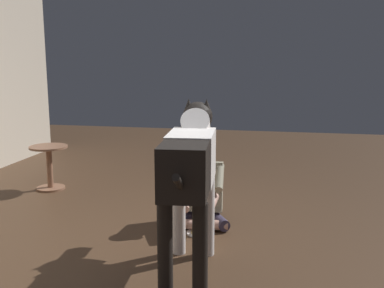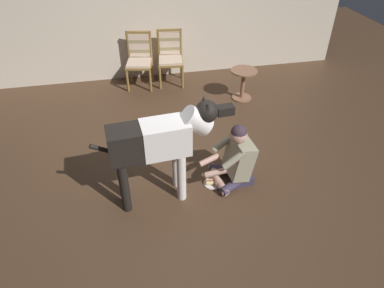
{
  "view_description": "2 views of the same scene",
  "coord_description": "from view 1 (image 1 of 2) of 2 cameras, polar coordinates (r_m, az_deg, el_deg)",
  "views": [
    {
      "loc": [
        -3.48,
        -1.16,
        1.58
      ],
      "look_at": [
        0.16,
        -0.44,
        0.88
      ],
      "focal_mm": 42.11,
      "sensor_mm": 36.0,
      "label": 1
    },
    {
      "loc": [
        -0.53,
        -3.56,
        3.04
      ],
      "look_at": [
        0.12,
        -0.42,
        0.65
      ],
      "focal_mm": 32.27,
      "sensor_mm": 36.0,
      "label": 2
    }
  ],
  "objects": [
    {
      "name": "person_sitting_on_floor",
      "position": [
        4.38,
        1.24,
        -5.69
      ],
      "size": [
        0.67,
        0.58,
        0.84
      ],
      "color": "#393349",
      "rests_on": "ground"
    },
    {
      "name": "hot_dog_on_plate",
      "position": [
        4.22,
        0.85,
        -10.93
      ],
      "size": [
        0.22,
        0.22,
        0.06
      ],
      "color": "silver",
      "rests_on": "ground"
    },
    {
      "name": "round_side_table",
      "position": [
        5.78,
        -17.61,
        -2.33
      ],
      "size": [
        0.46,
        0.46,
        0.54
      ],
      "color": "#8B5F45",
      "rests_on": "ground"
    },
    {
      "name": "large_dog",
      "position": [
        3.38,
        -0.19,
        -2.53
      ],
      "size": [
        1.59,
        0.4,
        1.25
      ],
      "color": "white",
      "rests_on": "ground"
    },
    {
      "name": "ground_plane",
      "position": [
        3.99,
        -6.78,
        -12.69
      ],
      "size": [
        13.06,
        13.06,
        0.0
      ],
      "primitive_type": "plane",
      "color": "#4A3221"
    }
  ]
}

